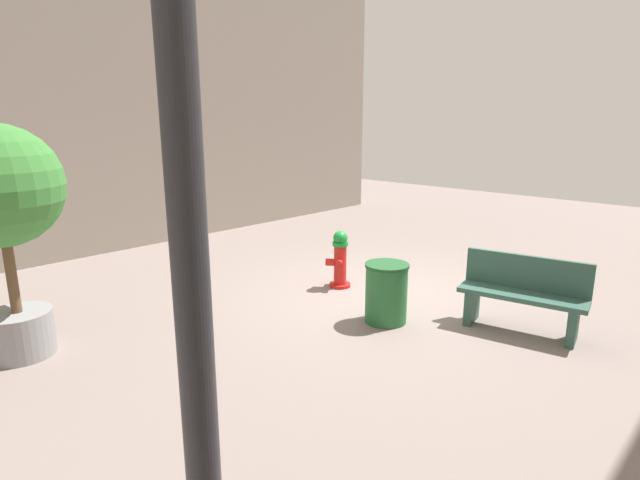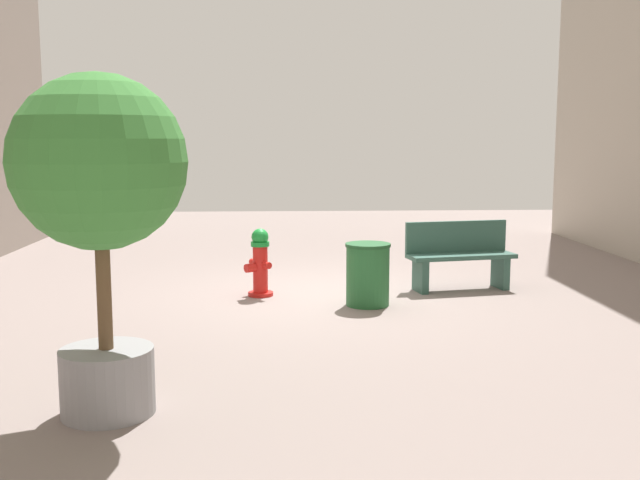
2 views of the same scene
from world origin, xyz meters
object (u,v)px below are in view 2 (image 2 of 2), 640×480
at_px(trash_bin, 368,274).
at_px(fire_hydrant, 260,262).
at_px(planter_tree, 100,186).
at_px(bench_near, 459,255).

bearing_deg(trash_bin, fire_hydrant, -25.25).
xyz_separation_m(fire_hydrant, planter_tree, (1.05, 4.27, 1.29)).
bearing_deg(planter_tree, fire_hydrant, -103.86).
relative_size(bench_near, trash_bin, 1.97).
height_order(bench_near, planter_tree, planter_tree).
bearing_deg(bench_near, fire_hydrant, 6.25).
bearing_deg(planter_tree, trash_bin, -123.88).
relative_size(bench_near, planter_tree, 0.60).
height_order(fire_hydrant, trash_bin, fire_hydrant).
xyz_separation_m(planter_tree, trash_bin, (-2.43, -3.62, -1.35)).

